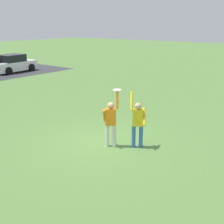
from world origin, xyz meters
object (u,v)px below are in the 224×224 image
(frisbee_disc, at_px, (117,90))
(person_defender, at_px, (138,121))
(person_catcher, at_px, (111,121))
(parked_car_white, at_px, (13,64))

(frisbee_disc, bearing_deg, person_defender, -57.15)
(person_catcher, height_order, frisbee_disc, frisbee_disc)
(person_catcher, relative_size, frisbee_disc, 7.33)
(person_catcher, relative_size, parked_car_white, 0.49)
(person_catcher, distance_m, person_defender, 0.95)
(person_defender, relative_size, frisbee_disc, 7.20)
(person_defender, distance_m, frisbee_disc, 1.33)
(person_defender, bearing_deg, person_catcher, 0.00)
(person_catcher, bearing_deg, person_defender, 0.00)
(person_catcher, bearing_deg, frisbee_disc, 0.00)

